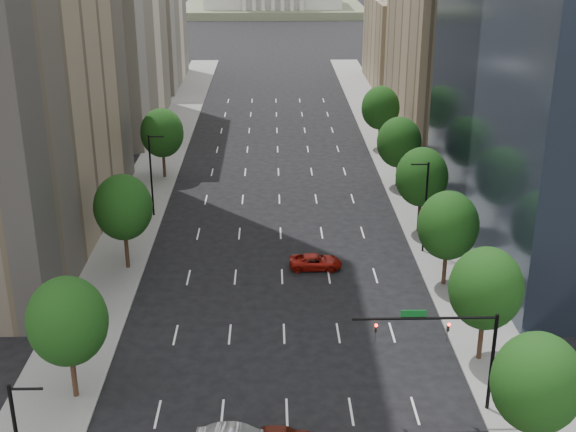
{
  "coord_description": "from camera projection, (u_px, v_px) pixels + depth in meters",
  "views": [
    {
      "loc": [
        -0.86,
        -11.11,
        29.8
      ],
      "look_at": [
        0.4,
        44.39,
        8.0
      ],
      "focal_mm": 47.5,
      "sensor_mm": 36.0,
      "label": 1
    }
  ],
  "objects": [
    {
      "name": "tree_left_1",
      "position": [
        123.0,
        207.0,
        67.17
      ],
      "size": [
        5.2,
        5.2,
        8.97
      ],
      "color": "#382316",
      "rests_on": "ground"
    },
    {
      "name": "filler_right",
      "position": [
        408.0,
        42.0,
        142.62
      ],
      "size": [
        14.0,
        26.0,
        16.0
      ],
      "primitive_type": "cube",
      "color": "#8C7759",
      "rests_on": "ground"
    },
    {
      "name": "tree_right_0",
      "position": [
        537.0,
        383.0,
        42.84
      ],
      "size": [
        5.2,
        5.2,
        8.39
      ],
      "color": "#382316",
      "rests_on": "ground"
    },
    {
      "name": "parking_tan_right",
      "position": [
        450.0,
        28.0,
        109.35
      ],
      "size": [
        14.0,
        30.0,
        30.0
      ],
      "primitive_type": "cube",
      "color": "#8C7759",
      "rests_on": "ground"
    },
    {
      "name": "tree_left_2",
      "position": [
        162.0,
        133.0,
        91.47
      ],
      "size": [
        5.2,
        5.2,
        8.68
      ],
      "color": "#382316",
      "rests_on": "ground"
    },
    {
      "name": "streetlight_rn",
      "position": [
        425.0,
        205.0,
        70.95
      ],
      "size": [
        1.7,
        0.2,
        9.0
      ],
      "color": "black",
      "rests_on": "ground"
    },
    {
      "name": "tree_right_5",
      "position": [
        381.0,
        108.0,
        103.2
      ],
      "size": [
        5.2,
        5.2,
        8.75
      ],
      "color": "#382316",
      "rests_on": "ground"
    },
    {
      "name": "sidewalk_right",
      "position": [
        433.0,
        231.0,
        77.39
      ],
      "size": [
        6.0,
        200.0,
        0.15
      ],
      "primitive_type": "cube",
      "color": "slate",
      "rests_on": "ground"
    },
    {
      "name": "sidewalk_left",
      "position": [
        127.0,
        234.0,
        76.73
      ],
      "size": [
        6.0,
        200.0,
        0.15
      ],
      "primitive_type": "cube",
      "color": "slate",
      "rests_on": "ground"
    },
    {
      "name": "tree_right_3",
      "position": [
        422.0,
        177.0,
        75.23
      ],
      "size": [
        5.2,
        5.2,
        8.89
      ],
      "color": "#382316",
      "rests_on": "ground"
    },
    {
      "name": "filler_left",
      "position": [
        143.0,
        36.0,
        143.99
      ],
      "size": [
        14.0,
        26.0,
        18.0
      ],
      "primitive_type": "cube",
      "color": "beige",
      "rests_on": "ground"
    },
    {
      "name": "midrise_cream_left",
      "position": [
        104.0,
        9.0,
        110.18
      ],
      "size": [
        14.0,
        30.0,
        35.0
      ],
      "primitive_type": "cube",
      "color": "beige",
      "rests_on": "ground"
    },
    {
      "name": "tree_right_4",
      "position": [
        399.0,
        142.0,
        88.41
      ],
      "size": [
        5.2,
        5.2,
        8.46
      ],
      "color": "#382316",
      "rests_on": "ground"
    },
    {
      "name": "tree_right_2",
      "position": [
        448.0,
        225.0,
        64.17
      ],
      "size": [
        5.2,
        5.2,
        8.61
      ],
      "color": "#382316",
      "rests_on": "ground"
    },
    {
      "name": "foothills",
      "position": [
        316.0,
        11.0,
        593.57
      ],
      "size": [
        720.0,
        413.0,
        263.0
      ],
      "color": "olive",
      "rests_on": "ground"
    },
    {
      "name": "tree_left_0",
      "position": [
        67.0,
        321.0,
        48.63
      ],
      "size": [
        5.2,
        5.2,
        8.75
      ],
      "color": "#382316",
      "rests_on": "ground"
    },
    {
      "name": "streetlight_ln",
      "position": [
        152.0,
        173.0,
        79.69
      ],
      "size": [
        1.7,
        0.2,
        9.0
      ],
      "color": "black",
      "rests_on": "ground"
    },
    {
      "name": "tree_right_1",
      "position": [
        486.0,
        288.0,
        52.95
      ],
      "size": [
        5.2,
        5.2,
        8.75
      ],
      "color": "#382316",
      "rests_on": "ground"
    },
    {
      "name": "car_red_far",
      "position": [
        316.0,
        262.0,
        69.15
      ],
      "size": [
        4.79,
        2.23,
        1.33
      ],
      "primitive_type": "imported",
      "rotation": [
        0.0,
        0.0,
        1.57
      ],
      "color": "#96120A",
      "rests_on": "ground"
    },
    {
      "name": "traffic_signal",
      "position": [
        455.0,
        341.0,
        47.5
      ],
      "size": [
        9.12,
        0.4,
        7.38
      ],
      "color": "black",
      "rests_on": "ground"
    }
  ]
}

